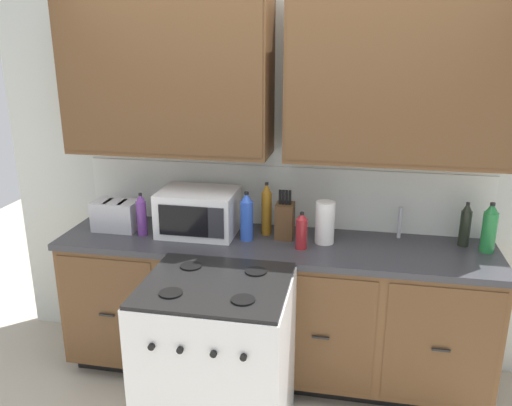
# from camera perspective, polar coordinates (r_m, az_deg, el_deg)

# --- Properties ---
(ground_plane) EXTENTS (8.00, 8.00, 0.00)m
(ground_plane) POSITION_cam_1_polar(r_m,az_deg,el_deg) (3.47, 0.88, -20.49)
(ground_plane) COLOR #B2A893
(wall_unit) EXTENTS (3.84, 0.40, 2.44)m
(wall_unit) POSITION_cam_1_polar(r_m,az_deg,el_deg) (3.25, 2.65, 9.10)
(wall_unit) COLOR silver
(wall_unit) RESTS_ON ground_plane
(counter_run) EXTENTS (2.67, 0.64, 0.93)m
(counter_run) POSITION_cam_1_polar(r_m,az_deg,el_deg) (3.45, 1.86, -11.17)
(counter_run) COLOR black
(counter_run) RESTS_ON ground_plane
(stove_range) EXTENTS (0.76, 0.68, 0.95)m
(stove_range) POSITION_cam_1_polar(r_m,az_deg,el_deg) (2.97, -4.19, -16.72)
(stove_range) COLOR white
(stove_range) RESTS_ON ground_plane
(microwave) EXTENTS (0.48, 0.37, 0.28)m
(microwave) POSITION_cam_1_polar(r_m,az_deg,el_deg) (3.36, -6.22, -0.96)
(microwave) COLOR white
(microwave) RESTS_ON counter_run
(toaster) EXTENTS (0.28, 0.18, 0.19)m
(toaster) POSITION_cam_1_polar(r_m,az_deg,el_deg) (3.54, -14.85, -1.29)
(toaster) COLOR #B7B7BC
(toaster) RESTS_ON counter_run
(knife_block) EXTENTS (0.11, 0.14, 0.31)m
(knife_block) POSITION_cam_1_polar(r_m,az_deg,el_deg) (3.28, 3.12, -1.84)
(knife_block) COLOR #52361E
(knife_block) RESTS_ON counter_run
(sink_faucet) EXTENTS (0.02, 0.02, 0.20)m
(sink_faucet) POSITION_cam_1_polar(r_m,az_deg,el_deg) (3.39, 15.23, -2.05)
(sink_faucet) COLOR #B2B5BA
(sink_faucet) RESTS_ON counter_run
(paper_towel_roll) EXTENTS (0.12, 0.12, 0.26)m
(paper_towel_roll) POSITION_cam_1_polar(r_m,az_deg,el_deg) (3.22, 7.44, -2.09)
(paper_towel_roll) COLOR white
(paper_towel_roll) RESTS_ON counter_run
(bottle_green) EXTENTS (0.08, 0.08, 0.30)m
(bottle_green) POSITION_cam_1_polar(r_m,az_deg,el_deg) (3.34, 23.85, -2.48)
(bottle_green) COLOR #237A38
(bottle_green) RESTS_ON counter_run
(bottle_blue) EXTENTS (0.08, 0.08, 0.31)m
(bottle_blue) POSITION_cam_1_polar(r_m,az_deg,el_deg) (3.23, -1.02, -1.48)
(bottle_blue) COLOR blue
(bottle_blue) RESTS_ON counter_run
(bottle_amber) EXTENTS (0.06, 0.06, 0.34)m
(bottle_amber) POSITION_cam_1_polar(r_m,az_deg,el_deg) (3.32, 1.14, -0.68)
(bottle_amber) COLOR #9E6619
(bottle_amber) RESTS_ON counter_run
(bottle_violet) EXTENTS (0.06, 0.06, 0.28)m
(bottle_violet) POSITION_cam_1_polar(r_m,az_deg,el_deg) (3.39, -12.24, -1.23)
(bottle_violet) COLOR #663384
(bottle_violet) RESTS_ON counter_run
(bottle_dark) EXTENTS (0.06, 0.06, 0.27)m
(bottle_dark) POSITION_cam_1_polar(r_m,az_deg,el_deg) (3.38, 21.63, -2.19)
(bottle_dark) COLOR black
(bottle_dark) RESTS_ON counter_run
(bottle_red) EXTENTS (0.07, 0.07, 0.23)m
(bottle_red) POSITION_cam_1_polar(r_m,az_deg,el_deg) (3.12, 4.93, -3.01)
(bottle_red) COLOR maroon
(bottle_red) RESTS_ON counter_run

